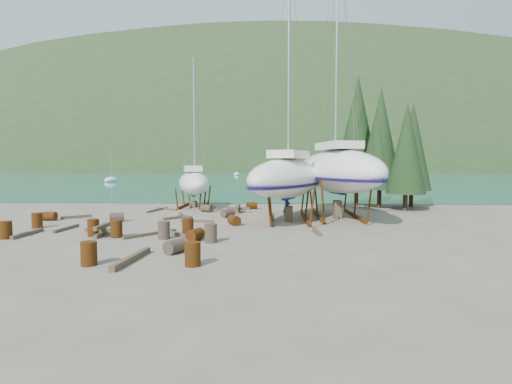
{
  "coord_description": "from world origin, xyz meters",
  "views": [
    {
      "loc": [
        3.37,
        -21.88,
        3.69
      ],
      "look_at": [
        2.42,
        3.0,
        1.95
      ],
      "focal_mm": 28.0,
      "sensor_mm": 36.0,
      "label": 1
    }
  ],
  "objects_px": {
    "large_sailboat_near": "(288,178)",
    "small_sailboat_shore": "(194,183)",
    "large_sailboat_far": "(336,171)",
    "worker": "(287,206)"
  },
  "relations": [
    {
      "from": "large_sailboat_near",
      "to": "worker",
      "type": "xyz_separation_m",
      "value": [
        -0.11,
        -0.25,
        -1.86
      ]
    },
    {
      "from": "large_sailboat_far",
      "to": "worker",
      "type": "distance_m",
      "value": 4.61
    },
    {
      "from": "small_sailboat_shore",
      "to": "worker",
      "type": "xyz_separation_m",
      "value": [
        7.68,
        -8.12,
        -1.15
      ]
    },
    {
      "from": "large_sailboat_near",
      "to": "small_sailboat_shore",
      "type": "relative_size",
      "value": 1.37
    },
    {
      "from": "worker",
      "to": "small_sailboat_shore",
      "type": "bearing_deg",
      "value": 58.28
    },
    {
      "from": "large_sailboat_near",
      "to": "small_sailboat_shore",
      "type": "bearing_deg",
      "value": 156.45
    },
    {
      "from": "small_sailboat_shore",
      "to": "large_sailboat_far",
      "type": "bearing_deg",
      "value": -45.15
    },
    {
      "from": "small_sailboat_shore",
      "to": "large_sailboat_near",
      "type": "bearing_deg",
      "value": -61.47
    },
    {
      "from": "worker",
      "to": "large_sailboat_near",
      "type": "bearing_deg",
      "value": -8.92
    },
    {
      "from": "large_sailboat_near",
      "to": "worker",
      "type": "relative_size",
      "value": 9.23
    }
  ]
}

